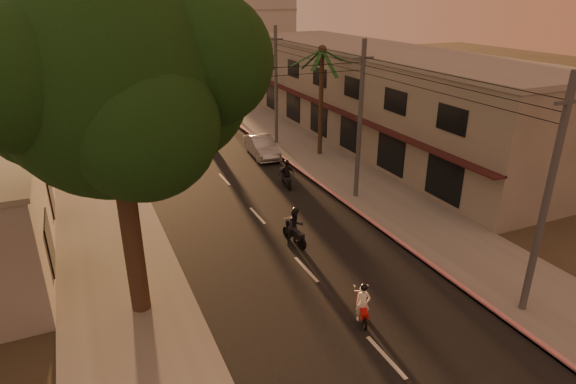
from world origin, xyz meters
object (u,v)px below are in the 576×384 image
at_px(scooter_red, 363,304).
at_px(parked_car, 262,147).
at_px(scooter_mid_a, 295,228).
at_px(scooter_mid_b, 287,175).
at_px(palm_tree, 322,56).
at_px(scooter_far_a, 212,139).
at_px(broadleaf_tree, 123,85).

bearing_deg(scooter_red, parked_car, 101.05).
xyz_separation_m(scooter_mid_a, scooter_mid_b, (2.63, 6.88, -0.07)).
bearing_deg(scooter_red, scooter_mid_a, 109.81).
xyz_separation_m(scooter_red, scooter_mid_a, (0.20, 6.29, 0.17)).
xyz_separation_m(palm_tree, scooter_far_a, (-6.90, 4.62, -6.30)).
bearing_deg(parked_car, scooter_far_a, 136.03).
xyz_separation_m(scooter_red, parked_car, (3.64, 19.43, 0.05)).
relative_size(broadleaf_tree, scooter_mid_b, 6.70).
distance_m(scooter_red, scooter_mid_b, 13.47).
height_order(scooter_far_a, parked_car, scooter_far_a).
distance_m(palm_tree, scooter_mid_a, 15.23).
relative_size(palm_tree, scooter_mid_b, 4.54).
distance_m(scooter_red, scooter_mid_a, 6.29).
height_order(palm_tree, scooter_mid_b, palm_tree).
distance_m(broadleaf_tree, palm_tree, 20.18).
xyz_separation_m(palm_tree, scooter_mid_a, (-7.47, -11.70, -6.28)).
bearing_deg(scooter_mid_a, parked_car, 67.64).
bearing_deg(parked_car, broadleaf_tree, -120.75).
relative_size(scooter_red, parked_car, 0.34).
height_order(broadleaf_tree, scooter_mid_a, broadleaf_tree).
relative_size(broadleaf_tree, scooter_mid_a, 6.18).
xyz_separation_m(scooter_mid_a, scooter_far_a, (0.57, 16.31, -0.03)).
bearing_deg(scooter_mid_a, scooter_mid_b, 61.39).
xyz_separation_m(palm_tree, parked_car, (-4.03, 1.44, -6.40)).
bearing_deg(palm_tree, broadleaf_tree, -136.52).
xyz_separation_m(scooter_mid_b, parked_car, (0.81, 6.26, -0.05)).
distance_m(scooter_red, parked_car, 19.77).
relative_size(scooter_mid_a, scooter_mid_b, 1.08).
relative_size(palm_tree, scooter_mid_a, 4.19).
height_order(scooter_mid_a, scooter_mid_b, scooter_mid_a).
xyz_separation_m(broadleaf_tree, parked_car, (10.58, 15.30, -7.72)).
bearing_deg(palm_tree, scooter_far_a, 146.23).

